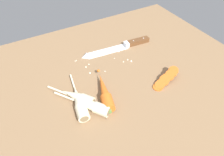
{
  "coord_description": "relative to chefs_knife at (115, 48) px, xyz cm",
  "views": [
    {
      "loc": [
        -25.02,
        -47.4,
        54.33
      ],
      "look_at": [
        0.0,
        -2.0,
        1.5
      ],
      "focal_mm": 30.13,
      "sensor_mm": 36.0,
      "label": 1
    }
  ],
  "objects": [
    {
      "name": "parsnip_mid_right",
      "position": [
        -24.61,
        -25.46,
        1.33
      ],
      "size": [
        15.03,
        19.18,
        4.0
      ],
      "color": "beige",
      "rests_on": "ground_plane"
    },
    {
      "name": "parsnip_mid_left",
      "position": [
        -27.35,
        -22.52,
        1.33
      ],
      "size": [
        5.96,
        22.64,
        4.0
      ],
      "color": "beige",
      "rests_on": "ground_plane"
    },
    {
      "name": "chefs_knife",
      "position": [
        0.0,
        0.0,
        0.0
      ],
      "size": [
        34.86,
        6.56,
        4.18
      ],
      "color": "silver",
      "rests_on": "ground_plane"
    },
    {
      "name": "carrot_slice_stack",
      "position": [
        6.95,
        -27.96,
        0.8
      ],
      "size": [
        13.52,
        6.58,
        4.17
      ],
      "color": "#D6601E",
      "rests_on": "ground_plane"
    },
    {
      "name": "whole_carrot",
      "position": [
        -17.64,
        -23.04,
        1.45
      ],
      "size": [
        8.37,
        20.77,
        4.2
      ],
      "color": "#D6601E",
      "rests_on": "ground_plane"
    },
    {
      "name": "mince_crumbs",
      "position": [
        -6.94,
        -6.06,
        -0.31
      ],
      "size": [
        22.47,
        12.84,
        0.83
      ],
      "color": "silver",
      "rests_on": "ground_plane"
    },
    {
      "name": "parsnip_front",
      "position": [
        -27.04,
        -20.1,
        1.33
      ],
      "size": [
        13.44,
        17.37,
        4.0
      ],
      "color": "beige",
      "rests_on": "ground_plane"
    },
    {
      "name": "ground_plane",
      "position": [
        -11.47,
        -15.41,
        -2.65
      ],
      "size": [
        120.0,
        90.0,
        4.0
      ],
      "primitive_type": "cube",
      "color": "brown"
    }
  ]
}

